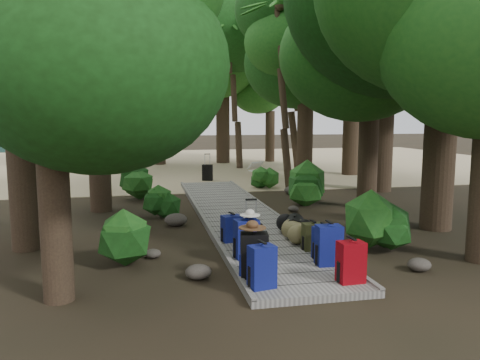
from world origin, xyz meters
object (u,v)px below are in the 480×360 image
object	(u,v)px
backpack_right_b	(329,243)
suitcase_on_boardwalk	(251,239)
backpack_left_a	(262,264)
backpack_right_d	(313,235)
backpack_right_a	(351,260)
backpack_right_c	(324,241)
backpack_left_b	(254,253)
backpack_left_d	(232,227)
kayak	(138,171)
duffel_right_black	(295,226)
duffel_right_khaki	(298,231)
lone_suitcase_on_sand	(207,173)
sun_lounger	(259,169)
backpack_left_c	(246,237)

from	to	relation	value
backpack_right_b	suitcase_on_boardwalk	size ratio (longest dim) A/B	1.31
suitcase_on_boardwalk	backpack_left_a	bearing A→B (deg)	-103.42
backpack_right_d	backpack_right_a	bearing A→B (deg)	-91.89
backpack_left_a	suitcase_on_boardwalk	bearing A→B (deg)	69.64
backpack_right_c	backpack_left_b	bearing A→B (deg)	-159.60
backpack_right_a	backpack_right_c	distance (m)	1.22
backpack_left_d	kayak	world-z (taller)	backpack_left_d
backpack_left_b	backpack_right_c	size ratio (longest dim) A/B	1.22
backpack_left_a	backpack_right_a	bearing A→B (deg)	-14.58
backpack_left_d	backpack_right_a	bearing A→B (deg)	-76.19
backpack_right_b	duffel_right_black	bearing A→B (deg)	90.54
backpack_left_b	duffel_right_khaki	xyz separation A→B (m)	(1.39, 1.96, -0.20)
duffel_right_khaki	backpack_right_b	bearing A→B (deg)	-113.33
backpack_right_d	duffel_right_black	bearing A→B (deg)	89.10
backpack_right_d	duffel_right_khaki	size ratio (longest dim) A/B	0.97
backpack_right_b	lone_suitcase_on_sand	world-z (taller)	backpack_right_b
backpack_left_d	suitcase_on_boardwalk	distance (m)	0.99
backpack_right_b	suitcase_on_boardwalk	world-z (taller)	backpack_right_b
backpack_right_c	suitcase_on_boardwalk	world-z (taller)	backpack_right_c
duffel_right_khaki	kayak	xyz separation A→B (m)	(-3.29, 12.81, -0.12)
backpack_right_c	sun_lounger	size ratio (longest dim) A/B	0.36
backpack_left_a	backpack_left_c	world-z (taller)	backpack_left_c
duffel_right_khaki	sun_lounger	xyz separation A→B (m)	(2.10, 11.56, -0.01)
backpack_right_d	sun_lounger	bearing A→B (deg)	80.50
backpack_left_c	suitcase_on_boardwalk	size ratio (longest dim) A/B	1.33
backpack_left_a	backpack_right_d	distance (m)	2.27
duffel_right_black	suitcase_on_boardwalk	distance (m)	1.71
lone_suitcase_on_sand	kayak	world-z (taller)	lone_suitcase_on_sand
backpack_left_b	duffel_right_khaki	world-z (taller)	backpack_left_b
backpack_right_b	duffel_right_khaki	bearing A→B (deg)	92.51
backpack_right_c	suitcase_on_boardwalk	xyz separation A→B (m)	(-1.21, 0.52, -0.03)
backpack_left_a	duffel_right_khaki	xyz separation A→B (m)	(1.39, 2.45, -0.16)
kayak	backpack_right_d	bearing A→B (deg)	-68.30
backpack_left_b	backpack_left_c	bearing A→B (deg)	93.44
backpack_right_a	lone_suitcase_on_sand	world-z (taller)	backpack_right_a
duffel_right_khaki	sun_lounger	distance (m)	11.75
backpack_right_c	duffel_right_black	bearing A→B (deg)	84.53
backpack_left_c	duffel_right_black	bearing A→B (deg)	38.32
backpack_left_a	backpack_right_b	size ratio (longest dim) A/B	0.93
backpack_left_c	backpack_right_a	size ratio (longest dim) A/B	1.10
backpack_right_c	lone_suitcase_on_sand	size ratio (longest dim) A/B	0.96
backpack_left_a	lone_suitcase_on_sand	size ratio (longest dim) A/B	1.06
backpack_right_c	backpack_left_d	bearing A→B (deg)	127.86
backpack_left_c	duffel_right_black	size ratio (longest dim) A/B	1.16
backpack_right_b	duffel_right_khaki	world-z (taller)	backpack_right_b
lone_suitcase_on_sand	backpack_right_d	bearing A→B (deg)	-70.23
backpack_left_d	backpack_right_b	xyz separation A→B (m)	(1.33, -1.85, 0.09)
duffel_right_khaki	backpack_left_a	bearing A→B (deg)	-142.71
backpack_left_a	suitcase_on_boardwalk	xyz separation A→B (m)	(0.23, 1.69, -0.06)
backpack_left_c	kayak	distance (m)	13.89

